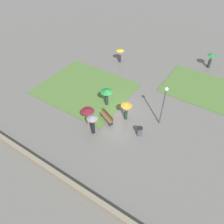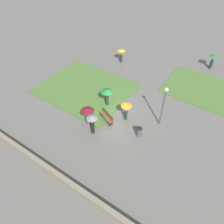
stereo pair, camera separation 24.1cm
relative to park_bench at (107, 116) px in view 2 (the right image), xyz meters
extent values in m
plane|color=#66635E|center=(0.53, 1.22, -0.47)|extent=(90.00, 90.00, 0.00)
cube|color=#4C7033|center=(-4.60, 2.62, -0.44)|extent=(9.36, 7.91, 0.06)
cube|color=#4C7033|center=(6.81, 9.50, -0.44)|extent=(9.63, 6.12, 0.06)
cube|color=gray|center=(0.53, -6.82, -0.13)|extent=(45.00, 0.35, 0.68)
cube|color=brown|center=(-0.03, -0.06, -0.04)|extent=(1.72, 1.08, 0.05)
cube|color=brown|center=(0.05, 0.10, 0.21)|extent=(1.57, 0.74, 0.45)
cube|color=#232326|center=(-0.71, 0.24, -0.27)|extent=(0.23, 0.38, 0.40)
cube|color=#232326|center=(0.65, -0.37, -0.27)|extent=(0.23, 0.38, 0.40)
cylinder|color=#474C51|center=(4.17, 2.26, 1.38)|extent=(0.12, 0.12, 3.69)
sphere|color=white|center=(4.17, 2.26, 3.38)|extent=(0.32, 0.32, 0.32)
cylinder|color=#4C4C51|center=(3.28, 0.04, -0.06)|extent=(0.48, 0.48, 0.82)
cylinder|color=black|center=(3.28, 0.04, 0.36)|extent=(0.52, 0.52, 0.03)
cylinder|color=slate|center=(-1.09, -1.34, 0.07)|extent=(0.45, 0.45, 1.07)
sphere|color=#997051|center=(-1.09, -1.34, 0.70)|extent=(0.20, 0.20, 0.20)
cylinder|color=#4C4C4F|center=(-1.09, -1.34, 0.98)|extent=(0.02, 0.02, 0.35)
cone|color=maroon|center=(-1.09, -1.34, 1.25)|extent=(1.18, 1.18, 0.19)
cylinder|color=#1E3328|center=(-1.21, 1.74, 0.06)|extent=(0.39, 0.39, 1.05)
sphere|color=brown|center=(-1.21, 1.74, 0.69)|extent=(0.21, 0.21, 0.21)
cylinder|color=#4C4C4F|center=(-1.21, 1.74, 0.97)|extent=(0.02, 0.02, 0.35)
cone|color=#237A38|center=(-1.21, 1.74, 1.27)|extent=(1.19, 1.19, 0.27)
cylinder|color=#1E3328|center=(1.33, 1.07, 0.06)|extent=(0.31, 0.31, 1.04)
sphere|color=beige|center=(1.33, 1.07, 0.68)|extent=(0.20, 0.20, 0.20)
cylinder|color=#4C4C4F|center=(1.33, 1.07, 0.96)|extent=(0.02, 0.02, 0.35)
cone|color=orange|center=(1.33, 1.07, 1.26)|extent=(0.98, 0.98, 0.25)
cylinder|color=black|center=(-0.15, -1.92, 0.12)|extent=(0.41, 0.41, 1.17)
sphere|color=brown|center=(-0.15, -1.92, 0.81)|extent=(0.21, 0.21, 0.21)
cylinder|color=#4C4C4F|center=(-0.15, -1.92, 1.09)|extent=(0.02, 0.02, 0.35)
cone|color=gray|center=(-0.15, -1.92, 1.40)|extent=(0.94, 0.94, 0.26)
cylinder|color=#2D2333|center=(-4.44, 9.42, 0.01)|extent=(0.34, 0.34, 0.95)
sphere|color=tan|center=(-4.44, 9.42, 0.59)|extent=(0.21, 0.21, 0.21)
cylinder|color=#4C4C4F|center=(-4.44, 9.42, 0.88)|extent=(0.02, 0.02, 0.35)
cone|color=gold|center=(-4.44, 9.42, 1.14)|extent=(0.96, 0.96, 0.18)
cylinder|color=#1E3328|center=(5.26, 14.19, 0.04)|extent=(0.41, 0.41, 1.02)
sphere|color=brown|center=(5.26, 14.19, 0.66)|extent=(0.23, 0.23, 0.23)
cylinder|color=#4C4C4F|center=(5.26, 14.19, 0.95)|extent=(0.02, 0.02, 0.35)
cone|color=#237A38|center=(5.26, 14.19, 1.25)|extent=(1.02, 1.02, 0.24)
camera|label=1|loc=(8.06, -11.54, 13.83)|focal=35.00mm
camera|label=2|loc=(8.26, -11.40, 13.83)|focal=35.00mm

